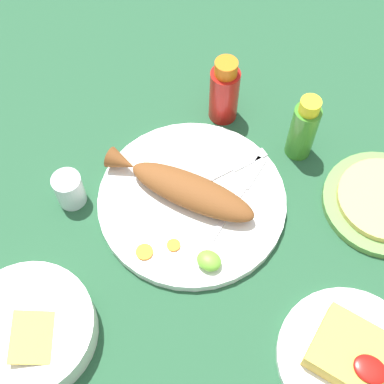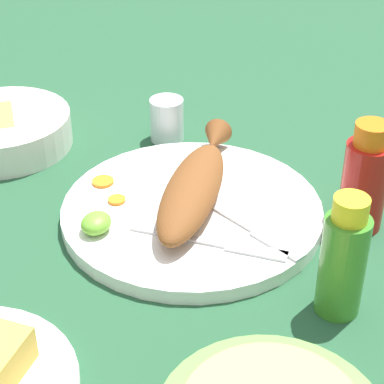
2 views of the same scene
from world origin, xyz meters
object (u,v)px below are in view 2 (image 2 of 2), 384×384
object	(u,v)px
hot_sauce_bottle_green	(343,260)
salt_cup	(167,122)
fried_fish	(195,185)
fork_far	(218,244)
hot_sauce_bottle_red	(365,180)
main_plate	(192,212)
fork_near	(249,227)
guacamole_bowl	(2,128)

from	to	relation	value
hot_sauce_bottle_green	salt_cup	distance (m)	0.41
salt_cup	fried_fish	bearing A→B (deg)	31.32
fork_far	hot_sauce_bottle_red	world-z (taller)	hot_sauce_bottle_red
main_plate	salt_cup	world-z (taller)	salt_cup
hot_sauce_bottle_green	salt_cup	world-z (taller)	hot_sauce_bottle_green
fork_near	salt_cup	distance (m)	0.27
fried_fish	salt_cup	size ratio (longest dim) A/B	4.29
salt_cup	fork_near	bearing A→B (deg)	41.67
fork_near	hot_sauce_bottle_red	size ratio (longest dim) A/B	1.23
fork_far	guacamole_bowl	world-z (taller)	guacamole_bowl
fork_near	fork_far	world-z (taller)	same
fried_fish	salt_cup	bearing A→B (deg)	-154.51
main_plate	salt_cup	size ratio (longest dim) A/B	5.02
fried_fish	fork_far	size ratio (longest dim) A/B	1.48
main_plate	fork_near	xyz separation A→B (m)	(0.02, 0.08, 0.01)
fried_fish	guacamole_bowl	xyz separation A→B (m)	(-0.07, -0.32, -0.01)
main_plate	hot_sauce_bottle_red	world-z (taller)	hot_sauce_bottle_red
fork_far	hot_sauce_bottle_red	distance (m)	0.19
main_plate	hot_sauce_bottle_green	xyz separation A→B (m)	(0.10, 0.20, 0.05)
guacamole_bowl	fork_near	bearing A→B (deg)	75.08
fork_near	hot_sauce_bottle_red	xyz separation A→B (m)	(-0.08, 0.12, 0.04)
fried_fish	fork_near	size ratio (longest dim) A/B	1.61
hot_sauce_bottle_red	guacamole_bowl	size ratio (longest dim) A/B	0.70
hot_sauce_bottle_green	guacamole_bowl	distance (m)	0.55
hot_sauce_bottle_green	fork_far	bearing A→B (deg)	-105.52
salt_cup	guacamole_bowl	xyz separation A→B (m)	(0.10, -0.22, -0.00)
main_plate	guacamole_bowl	bearing A→B (deg)	-104.52
fried_fish	hot_sauce_bottle_red	world-z (taller)	hot_sauce_bottle_red
fried_fish	hot_sauce_bottle_red	size ratio (longest dim) A/B	1.98
main_plate	salt_cup	bearing A→B (deg)	-150.38
main_plate	salt_cup	xyz separation A→B (m)	(-0.18, -0.10, 0.02)
hot_sauce_bottle_red	fried_fish	bearing A→B (deg)	-78.71
main_plate	salt_cup	distance (m)	0.21
fork_far	hot_sauce_bottle_green	bearing A→B (deg)	-17.01
fork_near	hot_sauce_bottle_red	world-z (taller)	hot_sauce_bottle_red
fork_near	fried_fish	bearing A→B (deg)	-177.30
guacamole_bowl	hot_sauce_bottle_red	bearing A→B (deg)	86.76
fork_near	salt_cup	size ratio (longest dim) A/B	2.66
fork_near	guacamole_bowl	world-z (taller)	guacamole_bowl
fork_far	hot_sauce_bottle_green	world-z (taller)	hot_sauce_bottle_green
fork_far	guacamole_bowl	bearing A→B (deg)	156.92
fork_near	hot_sauce_bottle_green	distance (m)	0.15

